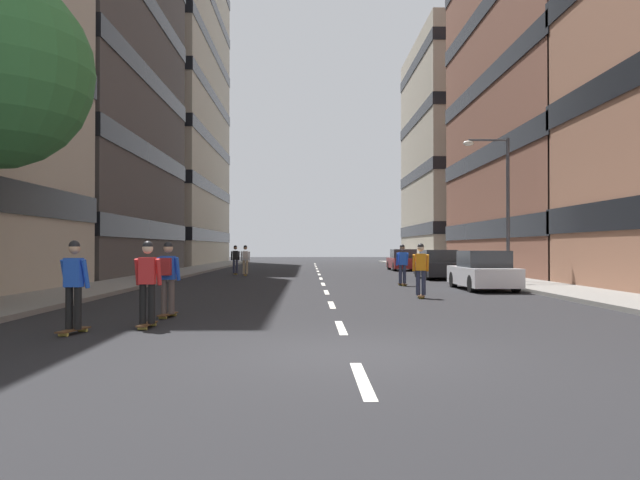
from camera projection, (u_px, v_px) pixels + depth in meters
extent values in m
plane|color=black|center=(320.00, 277.00, 33.85)|extent=(145.12, 145.12, 0.00)
cube|color=gray|center=(173.00, 274.00, 36.71)|extent=(2.78, 66.51, 0.14)
cube|color=gray|center=(465.00, 274.00, 37.04)|extent=(2.78, 66.51, 0.14)
cube|color=silver|center=(362.00, 380.00, 7.67)|extent=(0.16, 2.20, 0.01)
cube|color=silver|center=(341.00, 327.00, 12.67)|extent=(0.16, 2.20, 0.01)
cube|color=silver|center=(332.00, 305.00, 17.67)|extent=(0.16, 2.20, 0.01)
cube|color=silver|center=(326.00, 292.00, 22.67)|extent=(0.16, 2.20, 0.01)
cube|color=silver|center=(323.00, 284.00, 27.67)|extent=(0.16, 2.20, 0.01)
cube|color=silver|center=(321.00, 279.00, 32.67)|extent=(0.16, 2.20, 0.01)
cube|color=silver|center=(319.00, 274.00, 37.66)|extent=(0.16, 2.20, 0.01)
cube|color=silver|center=(318.00, 271.00, 42.66)|extent=(0.16, 2.20, 0.01)
cube|color=silver|center=(317.00, 269.00, 47.66)|extent=(0.16, 2.20, 0.01)
cube|color=silver|center=(316.00, 267.00, 52.66)|extent=(0.16, 2.20, 0.01)
cube|color=silver|center=(315.00, 265.00, 57.66)|extent=(0.16, 2.20, 0.01)
cube|color=silver|center=(315.00, 264.00, 62.66)|extent=(0.16, 2.20, 0.01)
cube|color=#4C4744|center=(23.00, 14.00, 37.48)|extent=(15.76, 19.16, 31.64)
cube|color=black|center=(21.00, 230.00, 37.32)|extent=(15.88, 19.28, 1.10)
cube|color=black|center=(22.00, 155.00, 37.38)|extent=(15.88, 19.28, 1.10)
cube|color=black|center=(22.00, 81.00, 37.43)|extent=(15.88, 19.28, 1.10)
cube|color=black|center=(23.00, 6.00, 37.49)|extent=(15.88, 19.28, 1.10)
cube|color=#B2A893|center=(136.00, 102.00, 61.97)|extent=(15.76, 23.74, 32.42)
cube|color=black|center=(135.00, 236.00, 61.81)|extent=(15.88, 23.86, 1.10)
cube|color=black|center=(135.00, 190.00, 61.86)|extent=(15.88, 23.86, 1.10)
cube|color=black|center=(135.00, 144.00, 61.92)|extent=(15.88, 23.86, 1.10)
cube|color=black|center=(136.00, 98.00, 61.97)|extent=(15.88, 23.86, 1.10)
cube|color=black|center=(136.00, 52.00, 62.03)|extent=(15.88, 23.86, 1.10)
cube|color=black|center=(136.00, 6.00, 62.09)|extent=(15.88, 23.86, 1.10)
cube|color=brown|center=(611.00, 54.00, 38.14)|extent=(15.76, 20.58, 27.18)
cube|color=black|center=(612.00, 230.00, 38.01)|extent=(15.88, 20.70, 1.10)
cube|color=black|center=(611.00, 156.00, 38.07)|extent=(15.88, 20.70, 1.10)
cube|color=black|center=(611.00, 83.00, 38.12)|extent=(15.88, 20.70, 1.10)
cube|color=black|center=(610.00, 10.00, 38.18)|extent=(15.88, 20.70, 1.10)
cube|color=#B2A893|center=(492.00, 153.00, 62.59)|extent=(15.76, 18.44, 22.37)
cube|color=black|center=(493.00, 231.00, 62.50)|extent=(15.88, 18.56, 1.10)
cube|color=black|center=(493.00, 175.00, 62.57)|extent=(15.88, 18.56, 1.10)
cube|color=black|center=(492.00, 120.00, 62.64)|extent=(15.88, 18.56, 1.10)
cube|color=black|center=(492.00, 65.00, 62.70)|extent=(15.88, 18.56, 1.10)
cube|color=silver|center=(483.00, 276.00, 24.05)|extent=(1.80, 4.40, 0.70)
cube|color=#2D3338|center=(484.00, 259.00, 23.91)|extent=(1.60, 2.10, 0.64)
cylinder|color=black|center=(453.00, 280.00, 25.48)|extent=(0.22, 0.64, 0.64)
cylinder|color=black|center=(492.00, 280.00, 25.51)|extent=(0.22, 0.64, 0.64)
cylinder|color=black|center=(472.00, 284.00, 22.58)|extent=(0.22, 0.64, 0.64)
cylinder|color=black|center=(516.00, 284.00, 22.61)|extent=(0.22, 0.64, 0.64)
cube|color=black|center=(438.00, 269.00, 32.41)|extent=(1.80, 4.40, 0.70)
cube|color=#2D3338|center=(438.00, 256.00, 32.27)|extent=(1.60, 2.10, 0.64)
cylinder|color=black|center=(418.00, 272.00, 33.84)|extent=(0.22, 0.64, 0.64)
cylinder|color=black|center=(447.00, 272.00, 33.87)|extent=(0.22, 0.64, 0.64)
cylinder|color=black|center=(428.00, 274.00, 30.94)|extent=(0.22, 0.64, 0.64)
cylinder|color=black|center=(460.00, 274.00, 30.97)|extent=(0.22, 0.64, 0.64)
cube|color=maroon|center=(403.00, 263.00, 44.32)|extent=(1.80, 4.40, 0.70)
cube|color=#2D3338|center=(403.00, 254.00, 44.18)|extent=(1.60, 2.10, 0.64)
cylinder|color=black|center=(389.00, 265.00, 45.75)|extent=(0.22, 0.64, 0.64)
cylinder|color=black|center=(411.00, 265.00, 45.78)|extent=(0.22, 0.64, 0.64)
cylinder|color=black|center=(395.00, 267.00, 42.85)|extent=(0.22, 0.64, 0.64)
cylinder|color=black|center=(418.00, 267.00, 42.88)|extent=(0.22, 0.64, 0.64)
cylinder|color=#3F3F44|center=(508.00, 209.00, 28.16)|extent=(0.16, 0.16, 6.50)
cylinder|color=#3F3F44|center=(488.00, 140.00, 28.18)|extent=(1.80, 0.10, 0.10)
ellipsoid|color=silver|center=(468.00, 143.00, 28.16)|extent=(0.50, 0.30, 0.24)
cube|color=brown|center=(235.00, 273.00, 37.48)|extent=(0.37, 0.92, 0.02)
cylinder|color=#D8BF4C|center=(235.00, 274.00, 37.79)|extent=(0.19, 0.10, 0.07)
cylinder|color=#D8BF4C|center=(236.00, 274.00, 37.16)|extent=(0.19, 0.10, 0.07)
cylinder|color=#2D334C|center=(234.00, 266.00, 37.46)|extent=(0.16, 0.16, 0.80)
cylinder|color=#2D334C|center=(237.00, 266.00, 37.50)|extent=(0.16, 0.16, 0.80)
cube|color=black|center=(235.00, 255.00, 37.49)|extent=(0.35, 0.26, 0.55)
cylinder|color=black|center=(232.00, 256.00, 37.49)|extent=(0.13, 0.24, 0.55)
cylinder|color=black|center=(239.00, 256.00, 37.59)|extent=(0.13, 0.24, 0.55)
sphere|color=#997051|center=(235.00, 248.00, 37.52)|extent=(0.22, 0.22, 0.22)
sphere|color=black|center=(235.00, 247.00, 37.52)|extent=(0.21, 0.21, 0.21)
cube|color=brown|center=(168.00, 314.00, 14.48)|extent=(0.31, 0.92, 0.02)
cylinder|color=#D8BF4C|center=(172.00, 315.00, 14.80)|extent=(0.19, 0.09, 0.07)
cylinder|color=#D8BF4C|center=(163.00, 318.00, 14.16)|extent=(0.19, 0.09, 0.07)
cylinder|color=#594C47|center=(164.00, 296.00, 14.50)|extent=(0.16, 0.16, 0.80)
cylinder|color=#594C47|center=(172.00, 297.00, 14.48)|extent=(0.16, 0.16, 0.80)
cube|color=blue|center=(168.00, 268.00, 14.50)|extent=(0.34, 0.24, 0.55)
cylinder|color=blue|center=(160.00, 269.00, 14.57)|extent=(0.12, 0.24, 0.55)
cylinder|color=blue|center=(178.00, 269.00, 14.52)|extent=(0.12, 0.24, 0.55)
sphere|color=tan|center=(168.00, 248.00, 14.52)|extent=(0.22, 0.22, 0.22)
sphere|color=black|center=(168.00, 246.00, 14.52)|extent=(0.21, 0.21, 0.21)
cube|color=#A52626|center=(165.00, 267.00, 14.32)|extent=(0.28, 0.19, 0.40)
cube|color=brown|center=(73.00, 330.00, 11.72)|extent=(0.38, 0.92, 0.02)
cylinder|color=#D8BF4C|center=(83.00, 330.00, 12.04)|extent=(0.19, 0.11, 0.07)
cylinder|color=#D8BF4C|center=(63.00, 335.00, 11.41)|extent=(0.19, 0.11, 0.07)
cylinder|color=black|center=(69.00, 308.00, 11.75)|extent=(0.17, 0.17, 0.80)
cylinder|color=black|center=(78.00, 308.00, 11.71)|extent=(0.17, 0.17, 0.80)
cube|color=blue|center=(74.00, 272.00, 11.74)|extent=(0.35, 0.26, 0.55)
cylinder|color=blue|center=(65.00, 274.00, 11.83)|extent=(0.14, 0.24, 0.55)
cylinder|color=blue|center=(86.00, 274.00, 11.74)|extent=(0.14, 0.24, 0.55)
sphere|color=tan|center=(74.00, 248.00, 11.76)|extent=(0.22, 0.22, 0.22)
sphere|color=black|center=(74.00, 246.00, 11.76)|extent=(0.21, 0.21, 0.21)
cube|color=brown|center=(402.00, 284.00, 26.53)|extent=(0.30, 0.92, 0.02)
cylinder|color=#D8BF4C|center=(400.00, 285.00, 26.84)|extent=(0.19, 0.09, 0.07)
cylinder|color=#D8BF4C|center=(404.00, 285.00, 26.21)|extent=(0.19, 0.09, 0.07)
cylinder|color=#2D334C|center=(400.00, 274.00, 26.52)|extent=(0.16, 0.16, 0.80)
cylinder|color=#2D334C|center=(404.00, 274.00, 26.55)|extent=(0.16, 0.16, 0.80)
cube|color=blue|center=(402.00, 259.00, 26.54)|extent=(0.34, 0.24, 0.55)
cylinder|color=blue|center=(397.00, 259.00, 26.56)|extent=(0.12, 0.24, 0.55)
cylinder|color=blue|center=(407.00, 259.00, 26.62)|extent=(0.12, 0.24, 0.55)
sphere|color=#997051|center=(402.00, 248.00, 26.57)|extent=(0.22, 0.22, 0.22)
sphere|color=black|center=(402.00, 247.00, 26.57)|extent=(0.21, 0.21, 0.21)
cube|color=brown|center=(245.00, 274.00, 36.02)|extent=(0.30, 0.92, 0.02)
cylinder|color=#D8BF4C|center=(245.00, 275.00, 36.34)|extent=(0.19, 0.09, 0.07)
cylinder|color=#D8BF4C|center=(245.00, 275.00, 35.70)|extent=(0.19, 0.09, 0.07)
cylinder|color=tan|center=(244.00, 267.00, 36.01)|extent=(0.15, 0.15, 0.80)
cylinder|color=tan|center=(247.00, 267.00, 36.04)|extent=(0.15, 0.15, 0.80)
cube|color=white|center=(245.00, 256.00, 36.03)|extent=(0.34, 0.23, 0.55)
cylinder|color=white|center=(242.00, 256.00, 36.05)|extent=(0.12, 0.24, 0.55)
cylinder|color=white|center=(249.00, 256.00, 36.11)|extent=(0.12, 0.24, 0.55)
sphere|color=#997051|center=(245.00, 248.00, 36.06)|extent=(0.22, 0.22, 0.22)
sphere|color=black|center=(245.00, 247.00, 36.06)|extent=(0.21, 0.21, 0.21)
cube|color=beige|center=(245.00, 255.00, 35.85)|extent=(0.28, 0.19, 0.40)
cube|color=brown|center=(147.00, 324.00, 12.61)|extent=(0.23, 0.91, 0.02)
cylinder|color=#D8BF4C|center=(152.00, 324.00, 12.93)|extent=(0.18, 0.08, 0.07)
cylinder|color=#D8BF4C|center=(142.00, 328.00, 12.29)|extent=(0.18, 0.08, 0.07)
cylinder|color=black|center=(143.00, 304.00, 12.61)|extent=(0.14, 0.14, 0.80)
cylinder|color=black|center=(152.00, 304.00, 12.61)|extent=(0.14, 0.14, 0.80)
cube|color=red|center=(147.00, 271.00, 12.62)|extent=(0.33, 0.21, 0.55)
cylinder|color=red|center=(137.00, 272.00, 12.67)|extent=(0.10, 0.23, 0.55)
cylinder|color=red|center=(159.00, 272.00, 12.67)|extent=(0.10, 0.23, 0.55)
sphere|color=beige|center=(148.00, 248.00, 12.65)|extent=(0.22, 0.22, 0.22)
sphere|color=black|center=(148.00, 246.00, 12.65)|extent=(0.21, 0.21, 0.21)
cube|color=brown|center=(421.00, 295.00, 20.10)|extent=(0.30, 0.92, 0.02)
cylinder|color=#D8BF4C|center=(420.00, 296.00, 20.42)|extent=(0.19, 0.09, 0.07)
cylinder|color=#D8BF4C|center=(422.00, 298.00, 19.78)|extent=(0.19, 0.09, 0.07)
cylinder|color=#2D334C|center=(418.00, 283.00, 20.12)|extent=(0.16, 0.16, 0.80)
cylinder|color=#2D334C|center=(424.00, 283.00, 20.10)|extent=(0.16, 0.16, 0.80)
cube|color=orange|center=(421.00, 262.00, 20.12)|extent=(0.34, 0.24, 0.55)
cylinder|color=orange|center=(414.00, 263.00, 20.19)|extent=(0.12, 0.24, 0.55)
cylinder|color=orange|center=(428.00, 263.00, 20.14)|extent=(0.12, 0.24, 0.55)
sphere|color=beige|center=(421.00, 248.00, 20.14)|extent=(0.22, 0.22, 0.22)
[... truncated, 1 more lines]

